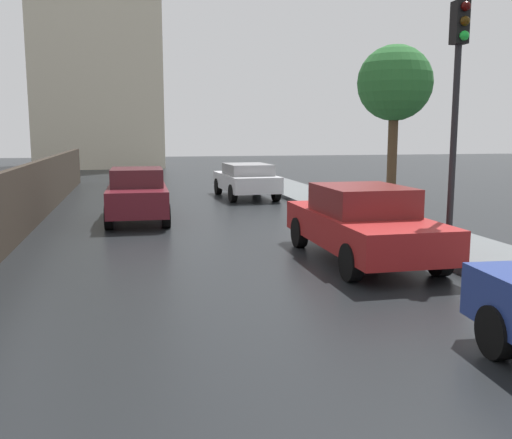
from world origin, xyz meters
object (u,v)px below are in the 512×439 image
Objects in this scene: car_white_far_lane at (246,179)px; traffic_light at (457,85)px; car_maroon_far_ahead at (137,194)px; car_red_mid_road at (362,222)px; street_tree_near at (395,85)px.

traffic_light reaches higher than car_white_far_lane.
car_red_mid_road is at bearing 126.05° from car_maroon_far_ahead.
car_white_far_lane is (4.17, 5.09, -0.06)m from car_maroon_far_ahead.
car_white_far_lane is at bearing 90.28° from car_red_mid_road.
traffic_light reaches higher than car_maroon_far_ahead.
traffic_light is 0.88× the size of street_tree_near.
car_red_mid_road is 1.11× the size of car_maroon_far_ahead.
car_red_mid_road is at bearing -119.18° from street_tree_near.
street_tree_near reaches higher than car_red_mid_road.
car_red_mid_road is 0.86× the size of street_tree_near.
traffic_light is (1.56, -11.95, 2.66)m from car_white_far_lane.
street_tree_near is at bearing -44.08° from car_white_far_lane.
car_red_mid_road is 7.43m from car_maroon_far_ahead.
car_red_mid_road is 0.98× the size of traffic_light.
car_red_mid_road is at bearing 151.78° from traffic_light.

